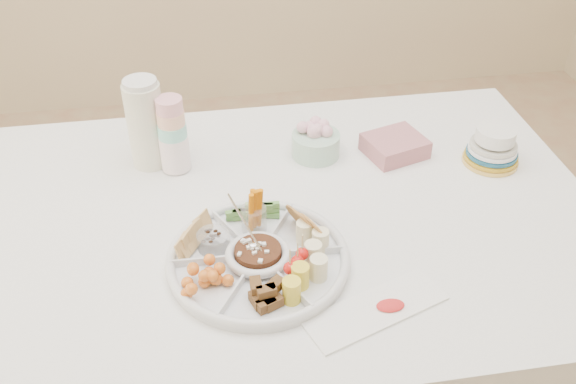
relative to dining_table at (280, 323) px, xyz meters
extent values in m
cube|color=white|center=(0.00, 0.00, 0.00)|extent=(1.52, 1.02, 0.76)
cylinder|color=silver|center=(-0.07, -0.16, 0.40)|extent=(0.39, 0.39, 0.04)
cylinder|color=#442918|center=(-0.07, -0.16, 0.41)|extent=(0.10, 0.10, 0.04)
cylinder|color=silver|center=(-0.23, 0.23, 0.48)|extent=(0.09, 0.09, 0.21)
cylinder|color=silver|center=(-0.30, 0.26, 0.50)|extent=(0.11, 0.11, 0.24)
cylinder|color=#8FC1AD|center=(0.13, 0.23, 0.43)|extent=(0.16, 0.16, 0.09)
cube|color=#B26B73|center=(0.34, 0.20, 0.40)|extent=(0.18, 0.16, 0.05)
cylinder|color=yellow|center=(0.57, 0.12, 0.42)|extent=(0.19, 0.19, 0.09)
cube|color=silver|center=(0.14, -0.33, 0.38)|extent=(0.31, 0.19, 0.01)
camera|label=1|loc=(-0.17, -1.16, 1.32)|focal=40.00mm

